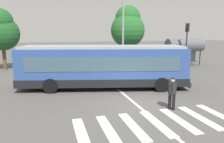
% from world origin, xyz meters
% --- Properties ---
extents(ground_plane, '(160.00, 160.00, 0.00)m').
position_xyz_m(ground_plane, '(0.00, 0.00, 0.00)').
color(ground_plane, '#514F4C').
extents(city_transit_bus, '(12.11, 5.33, 3.06)m').
position_xyz_m(city_transit_bus, '(-0.80, 3.99, 1.59)').
color(city_transit_bus, black).
rests_on(city_transit_bus, ground_plane).
extents(pedestrian_crossing_street, '(0.52, 0.42, 1.72)m').
position_xyz_m(pedestrian_crossing_street, '(1.57, -1.22, 0.97)').
color(pedestrian_crossing_street, black).
rests_on(pedestrian_crossing_street, ground_plane).
extents(parked_car_teal, '(2.07, 4.59, 1.35)m').
position_xyz_m(parked_car_teal, '(-3.28, 14.52, 0.77)').
color(parked_car_teal, black).
rests_on(parked_car_teal, ground_plane).
extents(parked_car_blue, '(2.15, 4.62, 1.35)m').
position_xyz_m(parked_car_blue, '(-0.68, 14.59, 0.77)').
color(parked_car_blue, black).
rests_on(parked_car_blue, ground_plane).
extents(parked_car_white, '(2.16, 4.63, 1.35)m').
position_xyz_m(parked_car_white, '(2.16, 14.26, 0.77)').
color(parked_car_white, black).
rests_on(parked_car_white, ground_plane).
extents(parked_car_charcoal, '(1.89, 4.51, 1.35)m').
position_xyz_m(parked_car_charcoal, '(4.78, 14.55, 0.77)').
color(parked_car_charcoal, black).
rests_on(parked_car_charcoal, ground_plane).
extents(traffic_light_far_corner, '(0.33, 0.32, 4.93)m').
position_xyz_m(traffic_light_far_corner, '(9.92, 9.46, 3.30)').
color(traffic_light_far_corner, '#28282B').
rests_on(traffic_light_far_corner, ground_plane).
extents(bus_stop_shelter, '(4.63, 1.54, 3.25)m').
position_xyz_m(bus_stop_shelter, '(11.02, 11.29, 2.42)').
color(bus_stop_shelter, '#28282B').
rests_on(bus_stop_shelter, ground_plane).
extents(twin_arm_street_lamp, '(4.36, 0.32, 9.97)m').
position_xyz_m(twin_arm_street_lamp, '(3.05, 10.75, 6.04)').
color(twin_arm_street_lamp, '#939399').
rests_on(twin_arm_street_lamp, ground_plane).
extents(background_tree_left, '(3.55, 3.55, 6.43)m').
position_xyz_m(background_tree_left, '(-9.15, 14.38, 4.21)').
color(background_tree_left, brown).
rests_on(background_tree_left, ground_plane).
extents(background_tree_right, '(4.88, 4.88, 7.80)m').
position_xyz_m(background_tree_right, '(6.57, 18.73, 4.76)').
color(background_tree_right, brown).
rests_on(background_tree_right, ground_plane).
extents(crosswalk_painted_stripes, '(7.23, 2.93, 0.01)m').
position_xyz_m(crosswalk_painted_stripes, '(0.01, -2.55, 0.00)').
color(crosswalk_painted_stripes, silver).
rests_on(crosswalk_painted_stripes, ground_plane).
extents(lane_center_line, '(0.16, 24.00, 0.01)m').
position_xyz_m(lane_center_line, '(0.09, 2.00, 0.00)').
color(lane_center_line, silver).
rests_on(lane_center_line, ground_plane).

